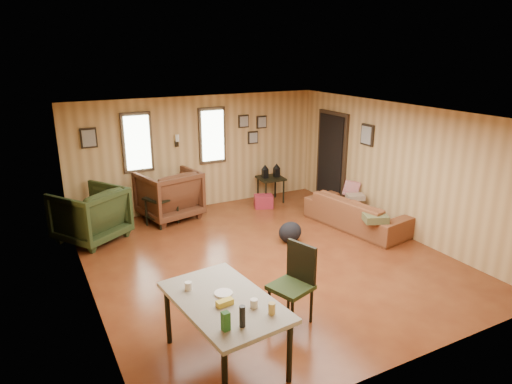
% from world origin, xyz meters
% --- Properties ---
extents(room, '(5.54, 6.04, 2.44)m').
position_xyz_m(room, '(0.17, 0.27, 1.21)').
color(room, brown).
rests_on(room, ground).
extents(sofa, '(0.94, 2.16, 0.82)m').
position_xyz_m(sofa, '(2.20, 0.42, 0.41)').
color(sofa, brown).
rests_on(sofa, ground).
extents(recliner_brown, '(1.26, 1.21, 1.10)m').
position_xyz_m(recliner_brown, '(-0.83, 2.62, 0.55)').
color(recliner_brown, '#4D2917').
rests_on(recliner_brown, ground).
extents(recliner_green, '(1.41, 1.39, 1.07)m').
position_xyz_m(recliner_green, '(-2.42, 2.17, 0.54)').
color(recliner_green, '#263216').
rests_on(recliner_green, ground).
extents(end_table, '(0.71, 0.68, 0.70)m').
position_xyz_m(end_table, '(-1.07, 2.32, 0.39)').
color(end_table, black).
rests_on(end_table, ground).
extents(side_table, '(0.59, 0.59, 0.87)m').
position_xyz_m(side_table, '(1.51, 2.56, 0.59)').
color(side_table, black).
rests_on(side_table, ground).
extents(cooler, '(0.46, 0.40, 0.28)m').
position_xyz_m(cooler, '(1.17, 2.26, 0.14)').
color(cooler, maroon).
rests_on(cooler, ground).
extents(backpack, '(0.52, 0.46, 0.38)m').
position_xyz_m(backpack, '(0.70, 0.42, 0.19)').
color(backpack, black).
rests_on(backpack, ground).
extents(sofa_pillows, '(1.01, 1.72, 0.36)m').
position_xyz_m(sofa_pillows, '(2.25, 0.28, 0.50)').
color(sofa_pillows, '#4C4C2A').
rests_on(sofa_pillows, sofa).
extents(dining_table, '(1.07, 1.60, 1.00)m').
position_xyz_m(dining_table, '(-1.67, -2.04, 0.70)').
color(dining_table, gray).
rests_on(dining_table, ground).
extents(dining_chair, '(0.58, 0.58, 1.03)m').
position_xyz_m(dining_chair, '(-0.56, -1.70, 0.58)').
color(dining_chair, '#263216').
rests_on(dining_chair, ground).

